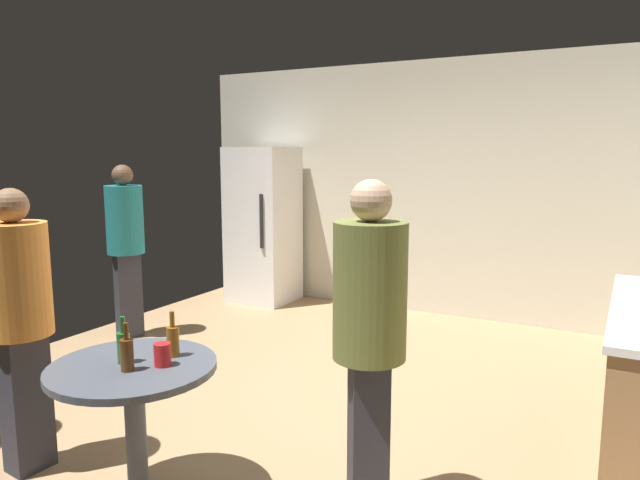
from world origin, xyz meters
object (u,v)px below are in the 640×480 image
beer_bottle_amber (173,340)px  person_in_teal_shirt (126,238)px  foreground_table (134,385)px  person_in_orange_shirt (19,310)px  refrigerator (263,225)px  person_in_olive_shirt (369,327)px  beer_bottle_green (124,346)px  plastic_cup_red (162,355)px  beer_bottle_brown (127,353)px

beer_bottle_amber → person_in_teal_shirt: (-2.19, 1.75, 0.13)m
foreground_table → person_in_orange_shirt: (-0.79, -0.03, 0.28)m
refrigerator → person_in_olive_shirt: refrigerator is taller
foreground_table → beer_bottle_green: bearing=-175.0°
foreground_table → person_in_teal_shirt: person_in_teal_shirt is taller
person_in_teal_shirt → person_in_olive_shirt: bearing=0.8°
foreground_table → beer_bottle_green: size_ratio=3.48×
foreground_table → refrigerator: bearing=115.3°
plastic_cup_red → beer_bottle_green: bearing=-162.3°
beer_bottle_green → person_in_orange_shirt: (-0.74, -0.03, 0.09)m
beer_bottle_brown → person_in_orange_shirt: bearing=177.5°
beer_bottle_brown → person_in_orange_shirt: 0.84m
refrigerator → person_in_orange_shirt: refrigerator is taller
beer_bottle_brown → person_in_orange_shirt: person_in_orange_shirt is taller
beer_bottle_amber → beer_bottle_green: 0.23m
beer_bottle_green → plastic_cup_red: beer_bottle_green is taller
beer_bottle_amber → beer_bottle_green: size_ratio=1.00×
foreground_table → beer_bottle_brown: bearing=-58.3°
foreground_table → beer_bottle_brown: size_ratio=3.48×
foreground_table → person_in_orange_shirt: person_in_orange_shirt is taller
beer_bottle_green → plastic_cup_red: 0.20m
refrigerator → beer_bottle_green: bearing=-65.4°
person_in_teal_shirt → person_in_orange_shirt: 2.35m
beer_bottle_green → person_in_teal_shirt: (-2.05, 1.93, 0.13)m
plastic_cup_red → person_in_olive_shirt: bearing=24.4°
person_in_teal_shirt → plastic_cup_red: bearing=-14.0°
beer_bottle_brown → person_in_olive_shirt: person_in_olive_shirt is taller
person_in_teal_shirt → beer_bottle_amber: bearing=-12.6°
foreground_table → person_in_olive_shirt: bearing=24.0°
person_in_orange_shirt → person_in_olive_shirt: person_in_olive_shirt is taller
person_in_teal_shirt → person_in_olive_shirt: size_ratio=1.00×
foreground_table → person_in_orange_shirt: bearing=-177.6°
refrigerator → beer_bottle_brown: bearing=-64.6°
beer_bottle_green → person_in_olive_shirt: size_ratio=0.14×
beer_bottle_amber → person_in_teal_shirt: person_in_teal_shirt is taller
beer_bottle_green → person_in_orange_shirt: person_in_orange_shirt is taller
refrigerator → person_in_teal_shirt: (-0.35, -1.76, 0.05)m
refrigerator → person_in_orange_shirt: (0.95, -3.72, 0.01)m
plastic_cup_red → person_in_orange_shirt: person_in_orange_shirt is taller
refrigerator → plastic_cup_red: refrigerator is taller
refrigerator → beer_bottle_amber: size_ratio=7.83×
beer_bottle_amber → beer_bottle_green: (-0.14, -0.18, 0.00)m
refrigerator → plastic_cup_red: 4.09m
person_in_orange_shirt → refrigerator: bearing=110.2°
foreground_table → beer_bottle_green: 0.19m
beer_bottle_amber → person_in_olive_shirt: bearing=16.7°
refrigerator → beer_bottle_amber: bearing=-62.4°
foreground_table → beer_bottle_amber: bearing=61.8°
person_in_olive_shirt → person_in_teal_shirt: bearing=-58.4°
foreground_table → person_in_orange_shirt: 0.84m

